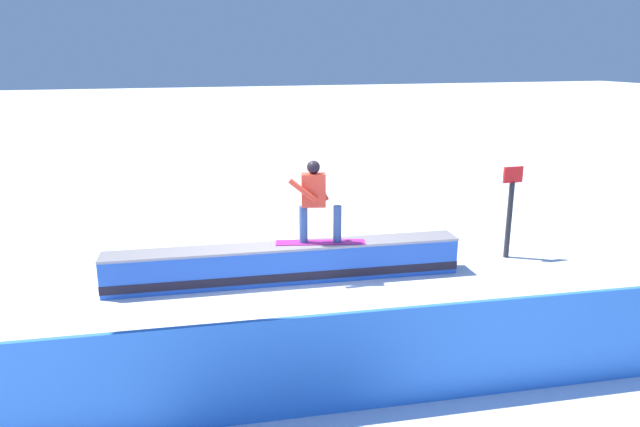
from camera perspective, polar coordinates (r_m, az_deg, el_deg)
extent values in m
plane|color=white|center=(10.10, -3.31, -6.61)|extent=(120.00, 120.00, 0.00)
cube|color=blue|center=(9.99, -3.34, -4.98)|extent=(6.07, 1.02, 0.61)
cube|color=black|center=(10.04, -3.33, -5.80)|extent=(6.08, 1.04, 0.15)
cube|color=gray|center=(9.88, -3.37, -3.21)|extent=(6.07, 1.08, 0.04)
cube|color=#B32688|center=(9.97, 0.04, -2.84)|extent=(1.55, 0.65, 0.01)
cylinder|color=#3A558C|center=(9.86, -1.63, -1.07)|extent=(0.17, 0.17, 0.64)
cylinder|color=#3A558C|center=(9.88, 1.71, -1.03)|extent=(0.17, 0.17, 0.64)
cube|color=#EC3E29|center=(9.71, -0.64, 2.32)|extent=(0.45, 0.33, 0.56)
sphere|color=black|center=(9.63, -0.65, 4.57)|extent=(0.22, 0.22, 0.22)
cylinder|color=#EC3E29|center=(9.54, -1.69, 2.25)|extent=(0.49, 0.21, 0.42)
cylinder|color=#EC3E29|center=(9.87, -0.09, 2.70)|extent=(0.35, 0.17, 0.53)
cube|color=#357DED|center=(6.49, 4.85, -14.17)|extent=(11.11, 1.09, 1.17)
cylinder|color=#262628|center=(11.56, 18.04, -0.65)|extent=(0.10, 0.10, 1.47)
cube|color=red|center=(11.36, 18.41, 3.63)|extent=(0.40, 0.04, 0.30)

